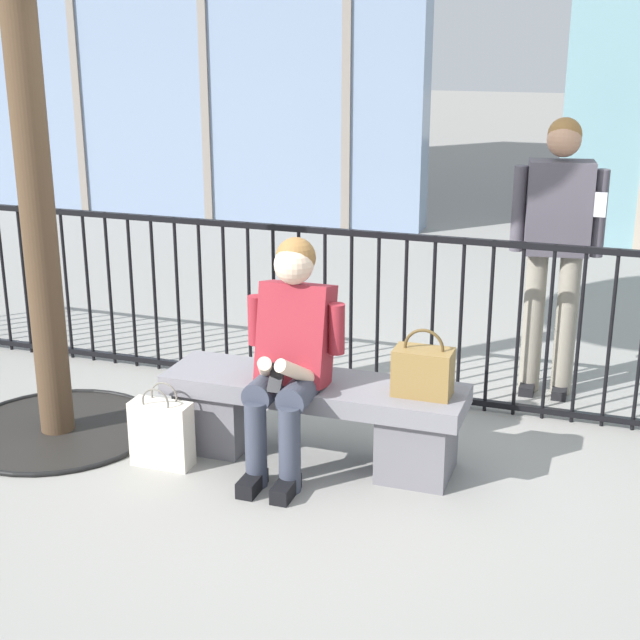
% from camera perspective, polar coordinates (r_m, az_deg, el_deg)
% --- Properties ---
extents(ground_plane, '(60.00, 60.00, 0.00)m').
position_cam_1_polar(ground_plane, '(4.96, -0.38, -8.61)').
color(ground_plane, gray).
extents(stone_bench, '(1.60, 0.44, 0.45)m').
position_cam_1_polar(stone_bench, '(4.85, -0.38, -5.74)').
color(stone_bench, slate).
rests_on(stone_bench, ground).
extents(seated_person_with_phone, '(0.52, 0.66, 1.21)m').
position_cam_1_polar(seated_person_with_phone, '(4.62, -1.90, -1.89)').
color(seated_person_with_phone, '#383D4C').
rests_on(seated_person_with_phone, ground).
extents(handbag_on_bench, '(0.29, 0.17, 0.35)m').
position_cam_1_polar(handbag_on_bench, '(4.58, 6.44, -3.18)').
color(handbag_on_bench, olive).
rests_on(handbag_on_bench, stone_bench).
extents(shopping_bag, '(0.32, 0.13, 0.45)m').
position_cam_1_polar(shopping_bag, '(4.89, -9.85, -6.96)').
color(shopping_bag, beige).
rests_on(shopping_bag, ground).
extents(bystander_at_railing, '(0.55, 0.29, 1.71)m').
position_cam_1_polar(bystander_at_railing, '(5.71, 14.54, 5.04)').
color(bystander_at_railing, gray).
rests_on(bystander_at_railing, ground).
extents(plaza_railing, '(7.66, 0.04, 1.06)m').
position_cam_1_polar(plaza_railing, '(5.59, 2.78, 0.38)').
color(plaza_railing, black).
rests_on(plaza_railing, ground).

